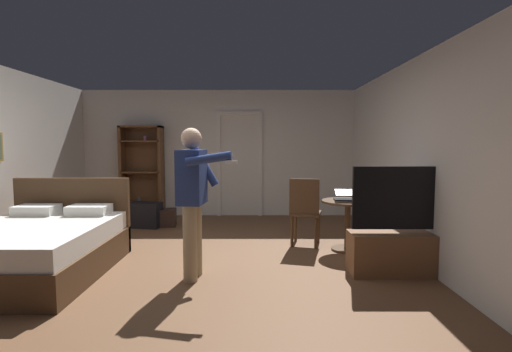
{
  "coord_description": "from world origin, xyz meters",
  "views": [
    {
      "loc": [
        0.76,
        -4.59,
        1.48
      ],
      "look_at": [
        0.75,
        0.13,
        1.09
      ],
      "focal_mm": 27.16,
      "sensor_mm": 36.0,
      "label": 1
    }
  ],
  "objects_px": {
    "bookshelf": "(143,168)",
    "person_blue_shirt": "(194,193)",
    "tv_flatscreen": "(406,244)",
    "laptop": "(347,197)",
    "suitcase_dark": "(161,218)",
    "bottle_on_table": "(361,193)",
    "suitcase_small": "(146,215)",
    "wooden_chair": "(306,209)",
    "side_table": "(348,216)",
    "bed": "(38,247)"
  },
  "relations": [
    {
      "from": "bookshelf",
      "to": "person_blue_shirt",
      "type": "distance_m",
      "value": 3.91
    },
    {
      "from": "tv_flatscreen",
      "to": "person_blue_shirt",
      "type": "xyz_separation_m",
      "value": [
        -2.38,
        -0.14,
        0.6
      ]
    },
    {
      "from": "laptop",
      "to": "suitcase_dark",
      "type": "bearing_deg",
      "value": 151.56
    },
    {
      "from": "bottle_on_table",
      "to": "suitcase_small",
      "type": "xyz_separation_m",
      "value": [
        -3.37,
        1.55,
        -0.59
      ]
    },
    {
      "from": "suitcase_dark",
      "to": "bookshelf",
      "type": "bearing_deg",
      "value": 114.8
    },
    {
      "from": "wooden_chair",
      "to": "side_table",
      "type": "bearing_deg",
      "value": -20.16
    },
    {
      "from": "tv_flatscreen",
      "to": "laptop",
      "type": "distance_m",
      "value": 1.12
    },
    {
      "from": "side_table",
      "to": "laptop",
      "type": "relative_size",
      "value": 2.03
    },
    {
      "from": "bottle_on_table",
      "to": "wooden_chair",
      "type": "xyz_separation_m",
      "value": [
        -0.71,
        0.29,
        -0.27
      ]
    },
    {
      "from": "wooden_chair",
      "to": "person_blue_shirt",
      "type": "relative_size",
      "value": 0.6
    },
    {
      "from": "suitcase_dark",
      "to": "wooden_chair",
      "type": "bearing_deg",
      "value": -36.34
    },
    {
      "from": "bed",
      "to": "laptop",
      "type": "relative_size",
      "value": 5.65
    },
    {
      "from": "bookshelf",
      "to": "side_table",
      "type": "distance_m",
      "value": 4.35
    },
    {
      "from": "tv_flatscreen",
      "to": "laptop",
      "type": "xyz_separation_m",
      "value": [
        -0.45,
        0.94,
        0.41
      ]
    },
    {
      "from": "bookshelf",
      "to": "tv_flatscreen",
      "type": "distance_m",
      "value": 5.29
    },
    {
      "from": "side_table",
      "to": "tv_flatscreen",
      "type": "bearing_deg",
      "value": -66.77
    },
    {
      "from": "bed",
      "to": "suitcase_small",
      "type": "height_order",
      "value": "bed"
    },
    {
      "from": "tv_flatscreen",
      "to": "suitcase_dark",
      "type": "distance_m",
      "value": 4.25
    },
    {
      "from": "suitcase_dark",
      "to": "bottle_on_table",
      "type": "bearing_deg",
      "value": -34.85
    },
    {
      "from": "laptop",
      "to": "bottle_on_table",
      "type": "relative_size",
      "value": 1.29
    },
    {
      "from": "bed",
      "to": "wooden_chair",
      "type": "xyz_separation_m",
      "value": [
        3.2,
        1.18,
        0.24
      ]
    },
    {
      "from": "bottle_on_table",
      "to": "side_table",
      "type": "bearing_deg",
      "value": 150.26
    },
    {
      "from": "tv_flatscreen",
      "to": "suitcase_dark",
      "type": "relative_size",
      "value": 2.24
    },
    {
      "from": "side_table",
      "to": "bottle_on_table",
      "type": "xyz_separation_m",
      "value": [
        0.14,
        -0.08,
        0.34
      ]
    },
    {
      "from": "bottle_on_table",
      "to": "suitcase_small",
      "type": "bearing_deg",
      "value": 155.28
    },
    {
      "from": "bottle_on_table",
      "to": "suitcase_dark",
      "type": "xyz_separation_m",
      "value": [
        -3.13,
        1.64,
        -0.66
      ]
    },
    {
      "from": "tv_flatscreen",
      "to": "person_blue_shirt",
      "type": "relative_size",
      "value": 0.75
    },
    {
      "from": "side_table",
      "to": "suitcase_dark",
      "type": "height_order",
      "value": "side_table"
    },
    {
      "from": "laptop",
      "to": "person_blue_shirt",
      "type": "relative_size",
      "value": 0.21
    },
    {
      "from": "tv_flatscreen",
      "to": "person_blue_shirt",
      "type": "height_order",
      "value": "person_blue_shirt"
    },
    {
      "from": "suitcase_dark",
      "to": "suitcase_small",
      "type": "xyz_separation_m",
      "value": [
        -0.24,
        -0.09,
        0.07
      ]
    },
    {
      "from": "side_table",
      "to": "laptop",
      "type": "xyz_separation_m",
      "value": [
        -0.03,
        -0.04,
        0.27
      ]
    },
    {
      "from": "bookshelf",
      "to": "suitcase_dark",
      "type": "bearing_deg",
      "value": -57.98
    },
    {
      "from": "wooden_chair",
      "to": "laptop",
      "type": "bearing_deg",
      "value": -25.24
    },
    {
      "from": "wooden_chair",
      "to": "suitcase_small",
      "type": "height_order",
      "value": "wooden_chair"
    },
    {
      "from": "bed",
      "to": "tv_flatscreen",
      "type": "xyz_separation_m",
      "value": [
        4.19,
        -0.01,
        0.04
      ]
    },
    {
      "from": "tv_flatscreen",
      "to": "bottle_on_table",
      "type": "xyz_separation_m",
      "value": [
        -0.28,
        0.9,
        0.47
      ]
    },
    {
      "from": "bottle_on_table",
      "to": "suitcase_small",
      "type": "distance_m",
      "value": 3.75
    },
    {
      "from": "laptop",
      "to": "wooden_chair",
      "type": "xyz_separation_m",
      "value": [
        -0.53,
        0.25,
        -0.21
      ]
    },
    {
      "from": "suitcase_small",
      "to": "laptop",
      "type": "bearing_deg",
      "value": -14.24
    },
    {
      "from": "bed",
      "to": "bottle_on_table",
      "type": "bearing_deg",
      "value": 12.8
    },
    {
      "from": "wooden_chair",
      "to": "suitcase_small",
      "type": "bearing_deg",
      "value": 154.62
    },
    {
      "from": "bookshelf",
      "to": "suitcase_dark",
      "type": "xyz_separation_m",
      "value": [
        0.56,
        -0.9,
        -0.83
      ]
    },
    {
      "from": "laptop",
      "to": "wooden_chair",
      "type": "distance_m",
      "value": 0.62
    },
    {
      "from": "wooden_chair",
      "to": "bottle_on_table",
      "type": "bearing_deg",
      "value": -22.18
    },
    {
      "from": "bed",
      "to": "side_table",
      "type": "relative_size",
      "value": 2.78
    },
    {
      "from": "bed",
      "to": "bookshelf",
      "type": "distance_m",
      "value": 3.5
    },
    {
      "from": "laptop",
      "to": "suitcase_small",
      "type": "distance_m",
      "value": 3.57
    },
    {
      "from": "suitcase_small",
      "to": "suitcase_dark",
      "type": "bearing_deg",
      "value": 31.32
    },
    {
      "from": "laptop",
      "to": "bottle_on_table",
      "type": "bearing_deg",
      "value": -12.01
    }
  ]
}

